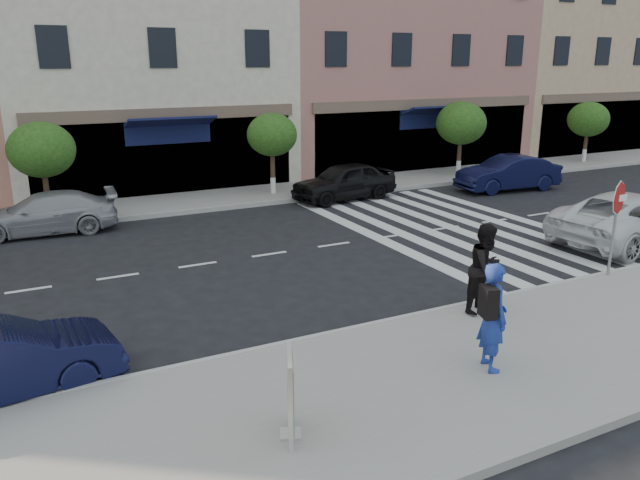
{
  "coord_description": "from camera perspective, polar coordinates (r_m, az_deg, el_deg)",
  "views": [
    {
      "loc": [
        -6.14,
        -11.05,
        5.12
      ],
      "look_at": [
        -0.32,
        0.33,
        1.4
      ],
      "focal_mm": 35.0,
      "sensor_mm": 36.0,
      "label": 1
    }
  ],
  "objects": [
    {
      "name": "street_tree_c",
      "position": [
        23.84,
        -4.41,
        9.53
      ],
      "size": [
        1.9,
        1.9,
        3.04
      ],
      "color": "#473323",
      "rests_on": "sidewalk_far"
    },
    {
      "name": "street_tree_wb",
      "position": [
        22.06,
        -24.1,
        7.51
      ],
      "size": [
        2.1,
        2.1,
        3.06
      ],
      "color": "#473323",
      "rests_on": "sidewalk_far"
    },
    {
      "name": "ground",
      "position": [
        13.64,
        1.84,
        -5.83
      ],
      "size": [
        120.0,
        120.0,
        0.0
      ],
      "primitive_type": "plane",
      "color": "black",
      "rests_on": "ground"
    },
    {
      "name": "street_tree_eb",
      "position": [
        34.19,
        23.33,
        10.08
      ],
      "size": [
        2.0,
        2.0,
        2.94
      ],
      "color": "#473323",
      "rests_on": "sidewalk_far"
    },
    {
      "name": "sidewalk_near",
      "position": [
        10.79,
        11.72,
        -12.03
      ],
      "size": [
        60.0,
        4.5,
        0.15
      ],
      "primitive_type": "cube",
      "color": "gray",
      "rests_on": "ground"
    },
    {
      "name": "building_east_far",
      "position": [
        41.18,
        20.87,
        16.45
      ],
      "size": [
        12.0,
        9.0,
        12.0
      ],
      "primitive_type": "cube",
      "color": "#D1AB86",
      "rests_on": "ground"
    },
    {
      "name": "walker",
      "position": [
        12.98,
        14.95,
        -2.52
      ],
      "size": [
        1.08,
        0.96,
        1.84
      ],
      "primitive_type": "imported",
      "rotation": [
        0.0,
        0.0,
        0.35
      ],
      "color": "black",
      "rests_on": "sidewalk_near"
    },
    {
      "name": "sidewalk_far",
      "position": [
        23.44,
        -11.27,
        3.49
      ],
      "size": [
        60.0,
        3.0,
        0.15
      ],
      "primitive_type": "cube",
      "color": "gray",
      "rests_on": "ground"
    },
    {
      "name": "car_far_left",
      "position": [
        20.67,
        -23.93,
        2.23
      ],
      "size": [
        4.36,
        2.04,
        1.23
      ],
      "primitive_type": "imported",
      "rotation": [
        0.0,
        0.0,
        -1.65
      ],
      "color": "#9C9BA1",
      "rests_on": "ground"
    },
    {
      "name": "street_tree_ea",
      "position": [
        28.53,
        12.78,
        10.36
      ],
      "size": [
        2.2,
        2.2,
        3.19
      ],
      "color": "#473323",
      "rests_on": "sidewalk_far"
    },
    {
      "name": "building_centre",
      "position": [
        28.61,
        -16.39,
        16.37
      ],
      "size": [
        11.0,
        9.0,
        11.0
      ],
      "primitive_type": "cube",
      "color": "beige",
      "rests_on": "ground"
    },
    {
      "name": "car_far_mid",
      "position": [
        23.53,
        2.22,
        5.39
      ],
      "size": [
        4.26,
        2.09,
        1.4
      ],
      "primitive_type": "imported",
      "rotation": [
        0.0,
        0.0,
        -1.46
      ],
      "color": "black",
      "rests_on": "ground"
    },
    {
      "name": "photographer",
      "position": [
        10.64,
        15.54,
        -6.76
      ],
      "size": [
        0.62,
        0.77,
        1.84
      ],
      "primitive_type": "imported",
      "rotation": [
        0.0,
        0.0,
        1.28
      ],
      "color": "navy",
      "rests_on": "sidewalk_near"
    },
    {
      "name": "car_near_right",
      "position": [
        19.99,
        26.64,
        1.81
      ],
      "size": [
        5.51,
        2.97,
        1.47
      ],
      "primitive_type": "imported",
      "rotation": [
        0.0,
        0.0,
        1.67
      ],
      "color": "silver",
      "rests_on": "ground"
    },
    {
      "name": "poster_board",
      "position": [
        8.67,
        -2.72,
        -14.09
      ],
      "size": [
        0.37,
        0.76,
        1.23
      ],
      "rotation": [
        0.0,
        0.0,
        -0.4
      ],
      "color": "beige",
      "rests_on": "sidewalk_near"
    },
    {
      "name": "building_east_mid",
      "position": [
        33.16,
        5.37,
        18.56
      ],
      "size": [
        13.0,
        9.0,
        13.0
      ],
      "primitive_type": "cube",
      "color": "#AB6A65",
      "rests_on": "ground"
    },
    {
      "name": "car_far_right",
      "position": [
        26.32,
        16.82,
        5.87
      ],
      "size": [
        4.36,
        1.93,
        1.39
      ],
      "primitive_type": "imported",
      "rotation": [
        0.0,
        0.0,
        -1.68
      ],
      "color": "black",
      "rests_on": "ground"
    },
    {
      "name": "stop_sign",
      "position": [
        16.01,
        25.57,
        2.77
      ],
      "size": [
        0.81,
        0.11,
        2.3
      ],
      "rotation": [
        0.0,
        0.0,
        -0.01
      ],
      "color": "gray",
      "rests_on": "sidewalk_near"
    }
  ]
}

